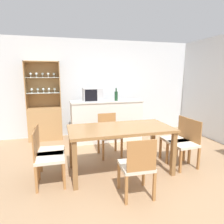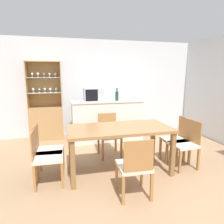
# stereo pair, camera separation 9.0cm
# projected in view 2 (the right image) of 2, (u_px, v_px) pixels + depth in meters

# --- Properties ---
(ground_plane) EXTENTS (18.00, 18.00, 0.00)m
(ground_plane) POSITION_uv_depth(u_px,v_px,m) (136.00, 176.00, 3.25)
(ground_plane) COLOR #A37F5B
(wall_back) EXTENTS (6.80, 0.06, 2.55)m
(wall_back) POSITION_uv_depth(u_px,v_px,m) (103.00, 88.00, 5.52)
(wall_back) COLOR silver
(wall_back) RESTS_ON ground_plane
(kitchen_counter) EXTENTS (1.75, 0.56, 1.01)m
(kitchen_counter) POSITION_uv_depth(u_px,v_px,m) (107.00, 120.00, 4.99)
(kitchen_counter) COLOR silver
(kitchen_counter) RESTS_ON ground_plane
(display_cabinet) EXTENTS (0.81, 0.39, 1.95)m
(display_cabinet) POSITION_uv_depth(u_px,v_px,m) (46.00, 117.00, 5.08)
(display_cabinet) COLOR tan
(display_cabinet) RESTS_ON ground_plane
(dining_table) EXTENTS (1.70, 0.85, 0.78)m
(dining_table) POSITION_uv_depth(u_px,v_px,m) (119.00, 133.00, 3.30)
(dining_table) COLOR olive
(dining_table) RESTS_ON ground_plane
(dining_chair_side_right_far) EXTENTS (0.43, 0.43, 0.84)m
(dining_chair_side_right_far) POSITION_uv_depth(u_px,v_px,m) (177.00, 139.00, 3.75)
(dining_chair_side_right_far) COLOR beige
(dining_chair_side_right_far) RESTS_ON ground_plane
(dining_chair_side_right_near) EXTENTS (0.45, 0.45, 0.84)m
(dining_chair_side_right_near) POSITION_uv_depth(u_px,v_px,m) (185.00, 144.00, 3.51)
(dining_chair_side_right_near) COLOR beige
(dining_chair_side_right_near) RESTS_ON ground_plane
(dining_chair_side_left_near) EXTENTS (0.42, 0.42, 0.84)m
(dining_chair_side_left_near) POSITION_uv_depth(u_px,v_px,m) (46.00, 157.00, 2.95)
(dining_chair_side_left_near) COLOR beige
(dining_chair_side_left_near) RESTS_ON ground_plane
(dining_chair_head_near) EXTENTS (0.44, 0.44, 0.84)m
(dining_chair_head_near) POSITION_uv_depth(u_px,v_px,m) (135.00, 167.00, 2.64)
(dining_chair_head_near) COLOR beige
(dining_chair_head_near) RESTS_ON ground_plane
(dining_chair_side_left_far) EXTENTS (0.45, 0.45, 0.84)m
(dining_chair_side_left_far) POSITION_uv_depth(u_px,v_px,m) (47.00, 150.00, 3.20)
(dining_chair_side_left_far) COLOR beige
(dining_chair_side_left_far) RESTS_ON ground_plane
(dining_chair_head_far) EXTENTS (0.43, 0.43, 0.84)m
(dining_chair_head_far) POSITION_uv_depth(u_px,v_px,m) (109.00, 134.00, 4.06)
(dining_chair_head_far) COLOR beige
(dining_chair_head_far) RESTS_ON ground_plane
(microwave) EXTENTS (0.45, 0.35, 0.31)m
(microwave) POSITION_uv_depth(u_px,v_px,m) (93.00, 95.00, 4.80)
(microwave) COLOR #B7BABF
(microwave) RESTS_ON kitchen_counter
(wine_bottle) EXTENTS (0.08, 0.08, 0.31)m
(wine_bottle) POSITION_uv_depth(u_px,v_px,m) (117.00, 96.00, 4.85)
(wine_bottle) COLOR #193D23
(wine_bottle) RESTS_ON kitchen_counter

